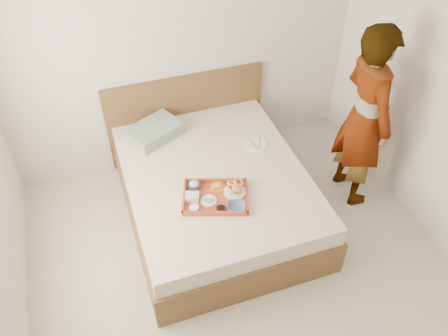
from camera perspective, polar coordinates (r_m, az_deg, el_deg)
The scene contains 16 objects.
ground at distance 3.87m, azimuth 3.88°, elevation -15.95°, with size 3.50×4.00×0.01m, color beige.
wall_back at distance 4.41m, azimuth -5.41°, elevation 15.42°, with size 3.50×0.01×2.60m, color silver.
bed at distance 4.24m, azimuth -1.08°, elevation -3.13°, with size 1.65×2.00×0.53m, color brown.
headboard at distance 4.81m, azimuth -4.76°, elevation 6.48°, with size 1.65×0.06×0.95m, color brown.
pillow at distance 4.45m, azimuth -8.70°, elevation 4.58°, with size 0.50×0.34×0.12m, color gray.
tray at distance 3.80m, azimuth -1.07°, elevation -3.62°, with size 0.54×0.39×0.05m, color #B54B26.
prawn_plate at distance 3.84m, azimuth 1.36°, elevation -3.03°, with size 0.19×0.19×0.01m, color white.
navy_bowl_big at distance 3.71m, azimuth 1.57°, elevation -4.90°, with size 0.15×0.15×0.04m, color #181F41.
sauce_dish at distance 3.70m, azimuth -0.42°, elevation -5.16°, with size 0.08×0.08×0.03m, color black.
meat_plate at distance 3.78m, azimuth -1.91°, elevation -4.10°, with size 0.13×0.13×0.01m, color white.
bread_plate at distance 3.89m, azimuth -0.76°, elevation -2.36°, with size 0.13×0.13×0.01m, color orange.
salad_bowl at distance 3.89m, azimuth -3.74°, elevation -2.21°, with size 0.12×0.12×0.04m, color #181F41.
plastic_tub at distance 3.79m, azimuth -3.99°, elevation -3.62°, with size 0.11×0.09×0.05m, color silver.
cheese_round at distance 3.71m, azimuth -3.78°, elevation -5.05°, with size 0.08×0.08×0.03m, color white.
dinner_plate at distance 4.35m, azimuth 4.08°, elevation 3.01°, with size 0.22×0.22×0.01m, color white.
person at distance 4.25m, azimuth 17.19°, elevation 5.97°, with size 0.65×0.43×1.78m, color white.
Camera 1 is at (-0.90, -1.83, 3.29)m, focal length 36.52 mm.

